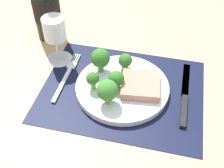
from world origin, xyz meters
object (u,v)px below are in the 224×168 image
at_px(fork, 67,76).
at_px(knife, 185,98).
at_px(wine_bottle, 45,3).
at_px(plate, 122,87).
at_px(wine_glass, 55,32).
at_px(steak, 141,84).

distance_m(fork, knife, 0.32).
relative_size(fork, wine_bottle, 0.60).
relative_size(plate, wine_glass, 1.74).
bearing_deg(knife, fork, 176.48).
bearing_deg(fork, plate, -7.35).
distance_m(plate, wine_bottle, 0.35).
bearing_deg(wine_glass, wine_bottle, 122.53).
distance_m(fork, wine_glass, 0.12).
xyz_separation_m(steak, fork, (-0.20, 0.01, -0.02)).
relative_size(plate, wine_bottle, 0.74).
distance_m(knife, wine_bottle, 0.48).
height_order(knife, wine_glass, wine_glass).
height_order(fork, knife, knife).
distance_m(steak, wine_bottle, 0.38).
relative_size(plate, knife, 1.04).
bearing_deg(wine_glass, fork, -55.14).
relative_size(fork, wine_glass, 1.40).
xyz_separation_m(steak, wine_bottle, (-0.32, 0.19, 0.08)).
bearing_deg(knife, plate, 180.00).
bearing_deg(plate, knife, 1.91).
relative_size(plate, steak, 2.54).
relative_size(knife, wine_bottle, 0.71).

